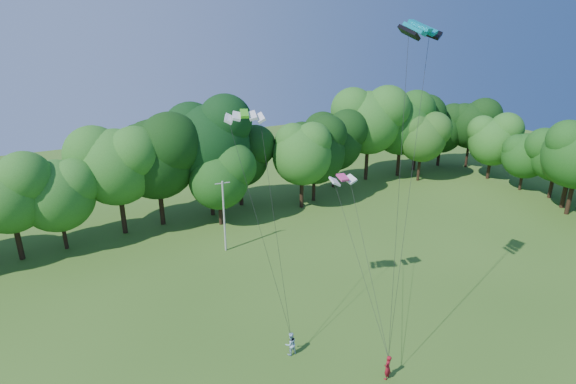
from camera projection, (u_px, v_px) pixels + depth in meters
utility_pole at (224, 216)px, 43.77m from camera, size 1.46×0.23×7.31m
kite_flyer_left at (388, 367)px, 28.25m from camera, size 0.74×0.63×1.72m
kite_flyer_right at (291, 344)px, 30.39m from camera, size 0.84×0.66×1.69m
kite_teal at (420, 26)px, 26.30m from camera, size 3.43×2.29×0.72m
kite_green at (244, 114)px, 27.47m from camera, size 2.66×1.85×0.42m
kite_pink at (343, 177)px, 33.19m from camera, size 2.07×1.18×0.35m
tree_back_center at (208, 137)px, 50.47m from camera, size 10.42×10.42×15.16m
tree_back_east at (422, 136)px, 63.61m from camera, size 7.37×7.37×10.72m
tree_flank_east at (573, 155)px, 53.58m from camera, size 7.40×7.40×10.77m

